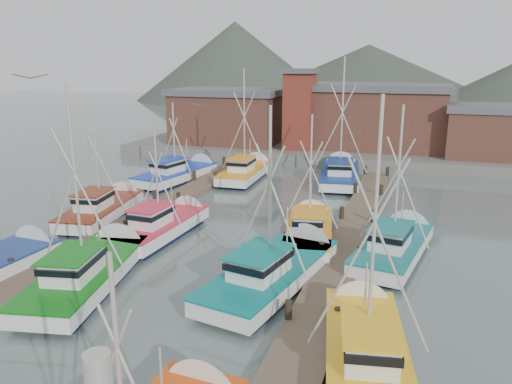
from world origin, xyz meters
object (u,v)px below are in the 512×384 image
(lookout_tower, at_px, (299,109))
(boat_8, at_px, (165,225))
(boat_12, at_px, (247,171))
(boat_4, at_px, (91,270))

(lookout_tower, height_order, boat_8, lookout_tower)
(lookout_tower, relative_size, boat_12, 0.79)
(boat_4, height_order, boat_12, boat_12)
(lookout_tower, relative_size, boat_4, 0.81)
(lookout_tower, xyz_separation_m, boat_4, (-2.15, -33.97, -4.86))
(boat_4, height_order, boat_8, boat_4)
(lookout_tower, distance_m, boat_12, 11.71)
(lookout_tower, xyz_separation_m, boat_12, (-2.37, -10.39, -4.86))
(boat_4, relative_size, boat_8, 1.21)
(boat_4, relative_size, boat_12, 0.98)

